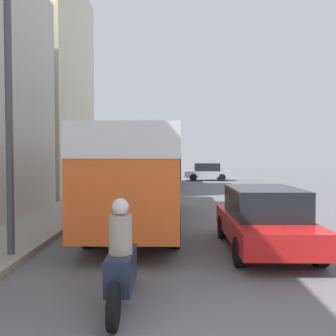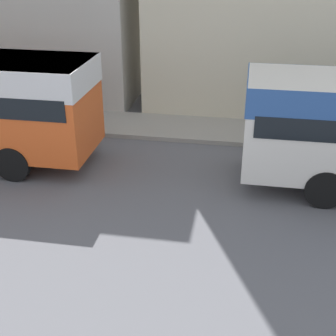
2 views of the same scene
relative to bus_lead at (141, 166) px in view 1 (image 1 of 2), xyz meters
name	(u,v)px [view 1 (image 1 of 2)]	position (x,y,z in m)	size (l,w,h in m)	color
building_far_terrace	(33,90)	(-7.23, 9.54, 4.22)	(5.57, 8.13, 12.44)	beige
bus_lead	(141,166)	(0.00, 0.00, 0.00)	(2.50, 10.14, 3.09)	#EA5B23
bus_following	(158,160)	(0.00, 14.71, -0.07)	(2.53, 10.88, 2.97)	silver
motorcycle_behind_lead	(121,264)	(0.25, -6.89, -1.32)	(0.38, 2.24, 1.73)	#1E2338
car_crossing	(207,172)	(4.18, 21.26, -1.20)	(4.10, 1.87, 1.57)	#B7B7BC
car_far_curb	(264,218)	(3.34, -3.38, -1.20)	(1.92, 4.40, 1.57)	red
pedestrian_near_curb	(107,172)	(-3.98, 16.13, -1.00)	(0.33, 0.33, 1.66)	#232838
lamp_post	(8,72)	(-2.59, -4.34, 2.22)	(0.36, 0.36, 6.99)	#47474C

